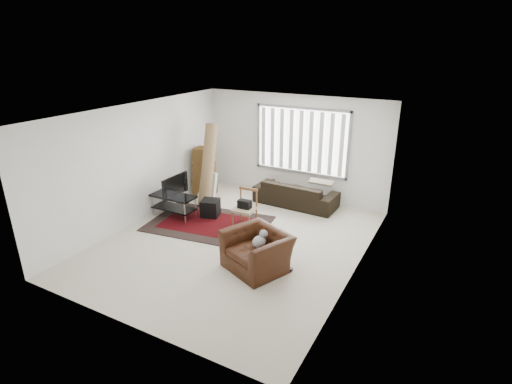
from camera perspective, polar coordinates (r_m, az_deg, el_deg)
room at (r=8.17m, az=-1.09°, el=5.33°), size 6.00×6.02×2.71m
persian_rug at (r=9.25m, az=-6.75°, el=-4.49°), size 2.89×2.13×0.02m
tv_stand at (r=9.62m, az=-11.70°, el=-1.30°), size 1.08×0.49×0.54m
tv at (r=9.48m, az=-11.88°, el=0.95°), size 0.11×0.87×0.50m
subwoofer at (r=9.54m, az=-6.53°, el=-2.26°), size 0.50×0.50×0.40m
moving_boxes at (r=10.80m, az=-7.39°, el=2.67°), size 0.61×0.57×1.30m
white_flatpack at (r=10.60m, az=-6.95°, el=0.98°), size 0.61×0.32×0.74m
rolled_rug at (r=10.14m, az=-6.88°, el=3.92°), size 0.44×0.98×2.04m
sofa at (r=10.14m, az=5.71°, el=0.31°), size 2.13×0.99×0.81m
side_chair at (r=8.86m, az=-1.58°, el=-2.15°), size 0.50×0.50×0.88m
armchair at (r=7.32m, az=0.14°, el=-8.04°), size 1.39×1.32×0.82m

